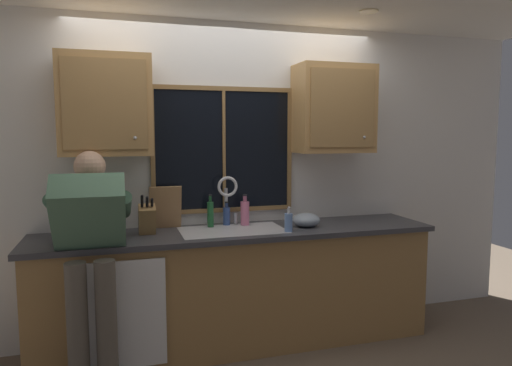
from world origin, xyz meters
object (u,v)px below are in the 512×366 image
(soap_dispenser, at_px, (289,222))
(bottle_amber_small, at_px, (245,212))
(mixing_bowl, at_px, (306,220))
(cutting_board, at_px, (165,207))
(bottle_tall_clear, at_px, (227,215))
(knife_block, at_px, (147,220))
(bottle_green_glass, at_px, (210,214))
(person_standing, at_px, (91,244))

(soap_dispenser, distance_m, bottle_amber_small, 0.42)
(mixing_bowl, bearing_deg, soap_dispenser, -143.54)
(cutting_board, xyz_separation_m, bottle_tall_clear, (0.49, -0.01, -0.09))
(bottle_tall_clear, bearing_deg, knife_block, -165.26)
(mixing_bowl, distance_m, bottle_tall_clear, 0.64)
(bottle_tall_clear, relative_size, bottle_amber_small, 0.77)
(knife_block, bearing_deg, mixing_bowl, -2.83)
(mixing_bowl, distance_m, soap_dispenser, 0.26)
(bottle_green_glass, bearing_deg, knife_block, -165.85)
(soap_dispenser, height_order, bottle_green_glass, bottle_green_glass)
(person_standing, relative_size, bottle_amber_small, 6.13)
(knife_block, height_order, mixing_bowl, knife_block)
(person_standing, xyz_separation_m, bottle_green_glass, (0.87, 0.47, 0.07))
(person_standing, xyz_separation_m, mixing_bowl, (1.62, 0.28, 0.02))
(soap_dispenser, relative_size, bottle_tall_clear, 1.01)
(bottle_green_glass, distance_m, bottle_amber_small, 0.28)
(mixing_bowl, height_order, bottle_tall_clear, bottle_tall_clear)
(soap_dispenser, distance_m, bottle_tall_clear, 0.55)
(cutting_board, bearing_deg, bottle_amber_small, -4.85)
(person_standing, relative_size, cutting_board, 4.54)
(person_standing, xyz_separation_m, knife_block, (0.38, 0.35, 0.07))
(bottle_green_glass, xyz_separation_m, bottle_tall_clear, (0.14, 0.04, -0.03))
(mixing_bowl, bearing_deg, knife_block, 177.17)
(knife_block, height_order, cutting_board, cutting_board)
(soap_dispenser, relative_size, bottle_amber_small, 0.77)
(knife_block, xyz_separation_m, bottle_amber_small, (0.78, 0.12, -0.00))
(bottle_amber_small, bearing_deg, mixing_bowl, -21.59)
(person_standing, bearing_deg, knife_block, 42.51)
(mixing_bowl, relative_size, bottle_tall_clear, 1.15)
(bottle_tall_clear, bearing_deg, person_standing, -153.17)
(bottle_tall_clear, height_order, bottle_amber_small, bottle_amber_small)
(person_standing, relative_size, knife_block, 4.80)
(knife_block, height_order, bottle_green_glass, knife_block)
(knife_block, height_order, bottle_tall_clear, knife_block)
(bottle_amber_small, bearing_deg, person_standing, -158.05)
(person_standing, distance_m, cutting_board, 0.75)
(mixing_bowl, distance_m, bottle_amber_small, 0.50)
(cutting_board, xyz_separation_m, bottle_amber_small, (0.63, -0.05, -0.06))
(cutting_board, bearing_deg, soap_dispenser, -23.96)
(bottle_green_glass, bearing_deg, bottle_tall_clear, 16.80)
(soap_dispenser, bearing_deg, mixing_bowl, 36.46)
(soap_dispenser, bearing_deg, bottle_green_glass, 147.27)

